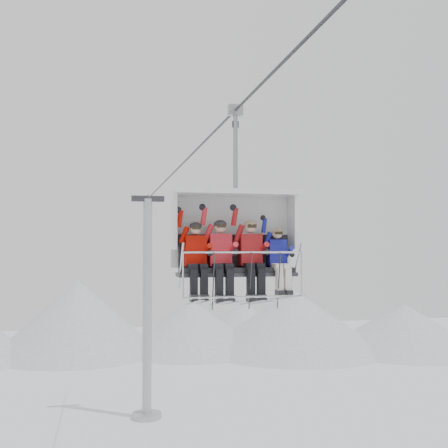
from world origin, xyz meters
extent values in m
cone|color=silver|center=(-5.00, 44.00, 3.50)|extent=(16.00, 16.00, 7.00)
cone|color=silver|center=(6.00, 43.00, 2.50)|extent=(14.00, 14.00, 5.00)
cone|color=silver|center=(16.00, 41.00, 3.00)|extent=(18.00, 18.00, 6.00)
cone|color=silver|center=(27.00, 39.00, 2.25)|extent=(16.00, 16.00, 4.50)
cone|color=silver|center=(12.00, 46.00, 2.25)|extent=(12.00, 12.00, 4.50)
cylinder|color=#A3A6AB|center=(0.00, 22.00, 6.65)|extent=(0.56, 0.56, 13.30)
cylinder|color=#A3A6AB|center=(0.00, 22.00, 0.15)|extent=(1.80, 1.80, 0.30)
cube|color=#313237|center=(0.00, 22.00, 13.30)|extent=(2.00, 0.35, 0.35)
cylinder|color=#313237|center=(0.00, 0.00, 13.30)|extent=(0.06, 50.00, 0.06)
cube|color=black|center=(0.00, -1.23, 9.95)|extent=(2.36, 0.55, 0.10)
cube|color=black|center=(0.00, -0.97, 10.34)|extent=(2.36, 0.10, 0.69)
cube|color=#313237|center=(0.00, -1.23, 9.86)|extent=(2.46, 0.60, 0.08)
cube|color=silver|center=(0.00, -0.75, 10.77)|extent=(2.62, 0.10, 1.56)
cube|color=silver|center=(0.00, -1.15, 11.55)|extent=(2.62, 0.90, 0.10)
cylinder|color=silver|center=(0.00, -1.78, 10.32)|extent=(2.40, 0.04, 0.04)
cylinder|color=silver|center=(0.00, -1.85, 9.45)|extent=(2.40, 0.04, 0.04)
cylinder|color=gray|center=(0.00, -1.13, 12.43)|extent=(0.10, 0.10, 1.75)
cube|color=gray|center=(0.00, -1.13, 13.30)|extent=(0.30, 0.18, 0.22)
cube|color=#AC0C02|center=(-0.86, -1.19, 10.35)|extent=(0.43, 0.28, 0.63)
sphere|color=tan|center=(-0.86, -1.23, 10.79)|extent=(0.23, 0.23, 0.23)
cube|color=black|center=(-0.96, -1.63, 9.75)|extent=(0.14, 0.15, 0.51)
cube|color=black|center=(-0.76, -1.63, 9.75)|extent=(0.14, 0.15, 0.51)
cube|color=silver|center=(-0.96, -1.73, 9.35)|extent=(0.10, 1.69, 0.26)
cube|color=silver|center=(-0.76, -1.73, 9.35)|extent=(0.10, 1.69, 0.26)
cube|color=red|center=(-0.35, -1.19, 10.36)|extent=(0.45, 0.30, 0.66)
sphere|color=tan|center=(-0.35, -1.23, 10.84)|extent=(0.25, 0.25, 0.25)
cube|color=black|center=(-0.45, -1.63, 9.73)|extent=(0.15, 0.15, 0.54)
cube|color=black|center=(-0.24, -1.63, 9.73)|extent=(0.15, 0.15, 0.54)
cube|color=silver|center=(-0.45, -1.73, 9.32)|extent=(0.10, 1.69, 0.26)
cube|color=silver|center=(-0.24, -1.73, 9.32)|extent=(0.10, 1.69, 0.26)
cube|color=#A31719|center=(0.30, -1.19, 10.36)|extent=(0.45, 0.30, 0.66)
sphere|color=tan|center=(0.30, -1.23, 10.84)|extent=(0.25, 0.25, 0.25)
cube|color=black|center=(0.19, -1.63, 9.73)|extent=(0.15, 0.15, 0.54)
cube|color=black|center=(0.41, -1.63, 9.73)|extent=(0.15, 0.15, 0.54)
cube|color=silver|center=(0.19, -1.73, 9.32)|extent=(0.10, 1.69, 0.26)
cube|color=silver|center=(0.41, -1.73, 9.32)|extent=(0.10, 1.69, 0.26)
cube|color=navy|center=(0.88, -1.19, 10.30)|extent=(0.37, 0.25, 0.55)
sphere|color=tan|center=(0.88, -1.23, 10.70)|extent=(0.21, 0.21, 0.21)
cube|color=silver|center=(0.79, -1.63, 9.78)|extent=(0.12, 0.15, 0.45)
cube|color=silver|center=(0.97, -1.63, 9.78)|extent=(0.12, 0.15, 0.45)
cube|color=silver|center=(0.79, -1.73, 9.41)|extent=(0.08, 1.69, 0.26)
cube|color=silver|center=(0.97, -1.73, 9.41)|extent=(0.08, 1.69, 0.26)
camera|label=1|loc=(-2.72, -12.50, 10.47)|focal=45.00mm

